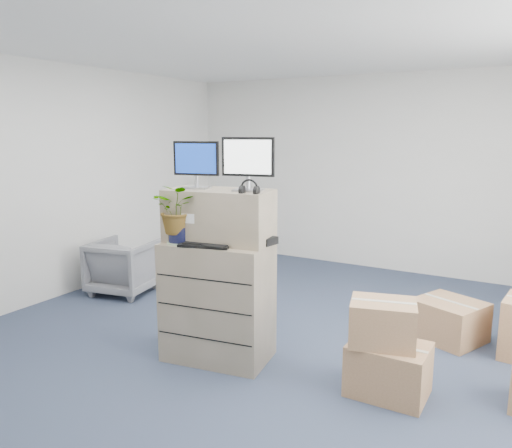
% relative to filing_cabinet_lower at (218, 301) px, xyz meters
% --- Properties ---
extents(ground, '(7.00, 7.00, 0.00)m').
position_rel_filing_cabinet_lower_xyz_m(ground, '(0.35, 0.14, -0.53)').
color(ground, '#232F3F').
rests_on(ground, ground).
extents(wall_back, '(6.00, 0.02, 2.80)m').
position_rel_filing_cabinet_lower_xyz_m(wall_back, '(0.35, 3.65, 0.87)').
color(wall_back, beige).
rests_on(wall_back, ground).
extents(filing_cabinet_lower, '(0.98, 0.68, 1.06)m').
position_rel_filing_cabinet_lower_xyz_m(filing_cabinet_lower, '(0.00, 0.00, 0.00)').
color(filing_cabinet_lower, '#827559').
rests_on(filing_cabinet_lower, ground).
extents(filing_cabinet_upper, '(0.96, 0.58, 0.45)m').
position_rel_filing_cabinet_lower_xyz_m(filing_cabinet_upper, '(-0.01, 0.05, 0.75)').
color(filing_cabinet_upper, '#827559').
rests_on(filing_cabinet_upper, filing_cabinet_lower).
extents(monitor_left, '(0.41, 0.20, 0.41)m').
position_rel_filing_cabinet_lower_xyz_m(monitor_left, '(-0.22, 0.03, 1.21)').
color(monitor_left, '#99999E').
rests_on(monitor_left, filing_cabinet_upper).
extents(monitor_right, '(0.45, 0.22, 0.44)m').
position_rel_filing_cabinet_lower_xyz_m(monitor_right, '(0.26, 0.08, 1.23)').
color(monitor_right, '#99999E').
rests_on(monitor_right, filing_cabinet_upper).
extents(headphones, '(0.15, 0.04, 0.15)m').
position_rel_filing_cabinet_lower_xyz_m(headphones, '(0.36, -0.05, 1.02)').
color(headphones, black).
rests_on(headphones, filing_cabinet_upper).
extents(keyboard, '(0.47, 0.29, 0.02)m').
position_rel_filing_cabinet_lower_xyz_m(keyboard, '(0.00, -0.17, 0.54)').
color(keyboard, black).
rests_on(keyboard, filing_cabinet_lower).
extents(mouse, '(0.11, 0.07, 0.04)m').
position_rel_filing_cabinet_lower_xyz_m(mouse, '(0.36, -0.05, 0.55)').
color(mouse, silver).
rests_on(mouse, filing_cabinet_lower).
extents(water_bottle, '(0.08, 0.08, 0.27)m').
position_rel_filing_cabinet_lower_xyz_m(water_bottle, '(0.11, 0.04, 0.66)').
color(water_bottle, gray).
rests_on(water_bottle, filing_cabinet_lower).
extents(phone_dock, '(0.07, 0.06, 0.13)m').
position_rel_filing_cabinet_lower_xyz_m(phone_dock, '(-0.04, 0.03, 0.57)').
color(phone_dock, silver).
rests_on(phone_dock, filing_cabinet_lower).
extents(external_drive, '(0.24, 0.19, 0.06)m').
position_rel_filing_cabinet_lower_xyz_m(external_drive, '(0.37, 0.15, 0.56)').
color(external_drive, black).
rests_on(external_drive, filing_cabinet_lower).
extents(tissue_box, '(0.25, 0.14, 0.09)m').
position_rel_filing_cabinet_lower_xyz_m(tissue_box, '(0.28, 0.12, 0.64)').
color(tissue_box, '#40A0DA').
rests_on(tissue_box, external_drive).
extents(potted_plant, '(0.41, 0.45, 0.41)m').
position_rel_filing_cabinet_lower_xyz_m(potted_plant, '(-0.27, -0.19, 0.76)').
color(potted_plant, '#94A988').
rests_on(potted_plant, filing_cabinet_lower).
extents(office_chair, '(0.83, 0.79, 0.74)m').
position_rel_filing_cabinet_lower_xyz_m(office_chair, '(-2.05, 0.93, -0.16)').
color(office_chair, slate).
rests_on(office_chair, ground).
extents(cardboard_boxes, '(1.82, 1.93, 0.74)m').
position_rel_filing_cabinet_lower_xyz_m(cardboard_boxes, '(2.15, 0.82, -0.24)').
color(cardboard_boxes, '#936947').
rests_on(cardboard_boxes, ground).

